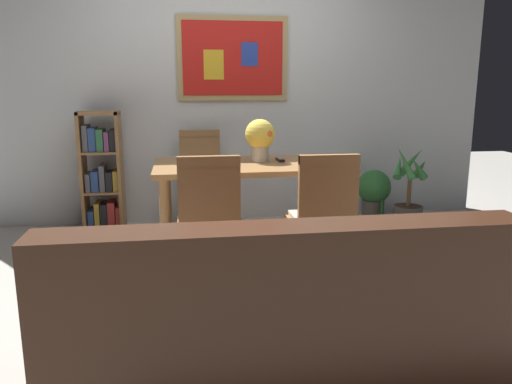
{
  "coord_description": "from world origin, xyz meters",
  "views": [
    {
      "loc": [
        -0.44,
        -3.25,
        1.33
      ],
      "look_at": [
        0.03,
        -0.13,
        0.65
      ],
      "focal_mm": 35.15,
      "sensor_mm": 36.0,
      "label": 1
    }
  ],
  "objects": [
    {
      "name": "wall_back_with_painting",
      "position": [
        0.0,
        1.7,
        1.3
      ],
      "size": [
        5.2,
        0.14,
        2.6
      ],
      "color": "silver",
      "rests_on": "ground_plane"
    },
    {
      "name": "flower_vase",
      "position": [
        0.18,
        0.66,
        0.92
      ],
      "size": [
        0.24,
        0.24,
        0.34
      ],
      "color": "beige",
      "rests_on": "dining_table"
    },
    {
      "name": "bookshelf",
      "position": [
        -1.16,
        1.43,
        0.5
      ],
      "size": [
        0.36,
        0.28,
        1.09
      ],
      "color": "#9E7042",
      "rests_on": "ground_plane"
    },
    {
      "name": "potted_palm",
      "position": [
        1.64,
        1.05,
        0.28
      ],
      "size": [
        0.36,
        0.36,
        0.78
      ],
      "color": "#4C4742",
      "rests_on": "ground_plane"
    },
    {
      "name": "leather_couch",
      "position": [
        -0.07,
        -1.32,
        0.31
      ],
      "size": [
        1.8,
        0.84,
        0.84
      ],
      "color": "#472819",
      "rests_on": "ground_plane"
    },
    {
      "name": "ground_plane",
      "position": [
        0.0,
        0.0,
        0.0
      ],
      "size": [
        12.0,
        12.0,
        0.0
      ],
      "primitive_type": "plane",
      "color": "#B7B2A8"
    },
    {
      "name": "tv_remote",
      "position": [
        0.34,
        0.66,
        0.74
      ],
      "size": [
        0.05,
        0.16,
        0.02
      ],
      "color": "black",
      "rests_on": "dining_table"
    },
    {
      "name": "dining_table",
      "position": [
        0.09,
        0.6,
        0.63
      ],
      "size": [
        1.49,
        0.85,
        0.73
      ],
      "color": "#9E7042",
      "rests_on": "ground_plane"
    },
    {
      "name": "dining_chair_near_right",
      "position": [
        0.45,
        -0.21,
        0.54
      ],
      "size": [
        0.4,
        0.41,
        0.91
      ],
      "color": "#9E7042",
      "rests_on": "ground_plane"
    },
    {
      "name": "dining_chair_far_left",
      "position": [
        -0.27,
        1.39,
        0.54
      ],
      "size": [
        0.4,
        0.41,
        0.91
      ],
      "color": "#9E7042",
      "rests_on": "ground_plane"
    },
    {
      "name": "dining_chair_near_left",
      "position": [
        -0.28,
        -0.16,
        0.54
      ],
      "size": [
        0.4,
        0.41,
        0.91
      ],
      "color": "#9E7042",
      "rests_on": "ground_plane"
    },
    {
      "name": "potted_ivy",
      "position": [
        1.43,
        1.37,
        0.29
      ],
      "size": [
        0.33,
        0.33,
        0.55
      ],
      "color": "#4C4742",
      "rests_on": "ground_plane"
    }
  ]
}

